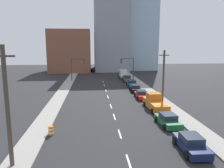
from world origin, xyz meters
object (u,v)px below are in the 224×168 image
(sedan_navy, at_px, (191,144))
(sedan_teal, at_px, (132,83))
(traffic_signal_left, at_px, (75,66))
(traffic_barrel, at_px, (51,131))
(sedan_black, at_px, (135,88))
(box_truck_gray, at_px, (123,74))
(utility_pole_left_near, at_px, (7,107))
(traffic_signal_right, at_px, (130,66))
(sedan_red, at_px, (142,95))
(utility_pole_right_mid, at_px, (163,76))
(sedan_brown, at_px, (127,79))
(sedan_green, at_px, (168,120))
(pickup_truck_orange, at_px, (155,103))

(sedan_navy, bearing_deg, sedan_teal, 90.55)
(traffic_signal_left, height_order, traffic_barrel, traffic_signal_left)
(sedan_black, relative_size, box_truck_gray, 0.73)
(sedan_navy, relative_size, box_truck_gray, 0.73)
(utility_pole_left_near, xyz_separation_m, traffic_barrel, (1.83, 5.82, -4.22))
(traffic_barrel, height_order, sedan_navy, sedan_navy)
(traffic_signal_right, height_order, sedan_red, traffic_signal_right)
(utility_pole_right_mid, bearing_deg, box_truck_gray, 95.25)
(traffic_barrel, distance_m, sedan_brown, 35.68)
(sedan_black, bearing_deg, sedan_red, -88.24)
(sedan_green, relative_size, sedan_brown, 1.01)
(sedan_teal, height_order, sedan_brown, sedan_brown)
(sedan_navy, height_order, sedan_brown, sedan_brown)
(box_truck_gray, bearing_deg, sedan_navy, -87.92)
(sedan_brown, bearing_deg, traffic_signal_left, 173.48)
(utility_pole_right_mid, height_order, sedan_brown, utility_pole_right_mid)
(utility_pole_left_near, height_order, utility_pole_right_mid, utility_pole_left_near)
(traffic_signal_left, height_order, utility_pole_left_near, utility_pole_left_near)
(sedan_green, relative_size, sedan_black, 0.98)
(traffic_signal_left, bearing_deg, traffic_barrel, -90.02)
(traffic_signal_right, xyz_separation_m, pickup_truck_orange, (-0.85, -26.43, -3.03))
(sedan_navy, relative_size, sedan_brown, 1.04)
(sedan_black, xyz_separation_m, box_truck_gray, (0.26, 18.62, 0.44))
(traffic_signal_left, height_order, traffic_signal_right, same)
(traffic_signal_left, distance_m, traffic_barrel, 34.88)
(traffic_signal_left, relative_size, utility_pole_right_mid, 0.73)
(sedan_red, bearing_deg, traffic_barrel, -129.91)
(sedan_teal, bearing_deg, sedan_black, -93.42)
(traffic_signal_right, bearing_deg, sedan_teal, -96.19)
(traffic_signal_right, distance_m, utility_pole_left_near, 43.58)
(traffic_signal_left, bearing_deg, sedan_green, -68.68)
(utility_pole_right_mid, xyz_separation_m, sedan_teal, (-2.38, 14.61, -3.68))
(sedan_navy, bearing_deg, traffic_signal_left, 109.49)
(utility_pole_left_near, distance_m, sedan_teal, 36.06)
(sedan_green, bearing_deg, utility_pole_left_near, -156.29)
(sedan_green, bearing_deg, sedan_black, 86.84)
(sedan_brown, bearing_deg, sedan_red, -90.94)
(traffic_barrel, bearing_deg, sedan_teal, 63.51)
(traffic_signal_right, relative_size, sedan_brown, 1.43)
(traffic_barrel, xyz_separation_m, sedan_black, (12.89, 20.78, 0.14))
(utility_pole_left_near, height_order, sedan_green, utility_pole_left_near)
(traffic_barrel, bearing_deg, sedan_brown, 68.32)
(sedan_navy, xyz_separation_m, sedan_red, (0.07, 19.45, -0.02))
(pickup_truck_orange, distance_m, box_truck_gray, 31.14)
(traffic_barrel, bearing_deg, box_truck_gray, 71.55)
(utility_pole_left_near, bearing_deg, sedan_green, 26.92)
(traffic_signal_right, xyz_separation_m, sedan_black, (-1.27, -13.92, -3.30))
(sedan_green, xyz_separation_m, sedan_teal, (0.38, 25.01, -0.00))
(traffic_signal_left, distance_m, sedan_black, 19.25)
(utility_pole_left_near, bearing_deg, sedan_red, 54.69)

